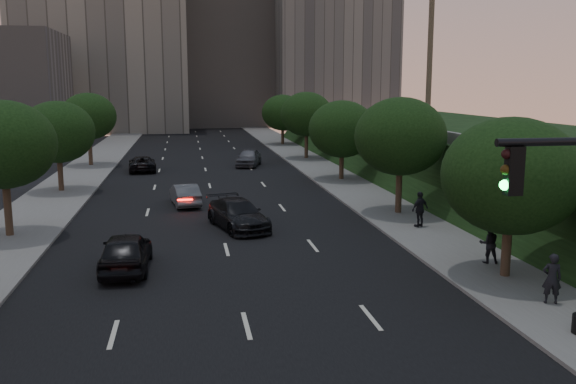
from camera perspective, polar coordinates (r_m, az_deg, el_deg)
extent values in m
cube|color=black|center=(43.50, -7.23, 0.14)|extent=(16.00, 140.00, 0.02)
cube|color=slate|center=(45.08, 5.90, 0.60)|extent=(4.50, 140.00, 0.15)
cube|color=slate|center=(44.29, -20.59, -0.16)|extent=(4.50, 140.00, 0.15)
cube|color=black|center=(47.53, 20.41, 2.85)|extent=(18.00, 90.00, 4.00)
cube|color=slate|center=(43.69, 10.84, 5.82)|extent=(0.35, 90.00, 0.70)
cube|color=gray|center=(105.91, -16.79, 14.23)|extent=(26.00, 20.00, 32.00)
cube|color=gray|center=(115.24, -5.92, 12.72)|extent=(22.00, 18.00, 26.00)
cube|color=gray|center=(112.34, 3.78, 15.38)|extent=(20.00, 22.00, 36.00)
cylinder|color=#38281C|center=(24.78, 19.79, -4.52)|extent=(0.36, 0.36, 2.86)
ellipsoid|color=black|center=(24.29, 20.15, 1.44)|extent=(5.20, 5.20, 4.42)
cylinder|color=#38281C|center=(35.44, 10.33, 0.44)|extent=(0.36, 0.36, 3.21)
ellipsoid|color=black|center=(35.09, 10.48, 5.14)|extent=(5.20, 5.20, 4.42)
cylinder|color=#38281C|center=(47.76, 5.03, 2.78)|extent=(0.36, 0.36, 2.86)
ellipsoid|color=black|center=(47.51, 5.08, 5.89)|extent=(5.20, 5.20, 4.42)
cylinder|color=#38281C|center=(61.31, 1.72, 4.57)|extent=(0.36, 0.36, 3.21)
ellipsoid|color=black|center=(61.10, 1.74, 7.29)|extent=(5.20, 5.20, 4.42)
cylinder|color=#38281C|center=(76.03, -0.51, 5.48)|extent=(0.36, 0.36, 2.86)
ellipsoid|color=black|center=(75.87, -0.51, 7.44)|extent=(5.20, 5.20, 4.42)
cylinder|color=#38281C|center=(32.52, -24.76, -1.14)|extent=(0.36, 0.36, 3.26)
ellipsoid|color=black|center=(32.13, -25.14, 4.05)|extent=(5.00, 5.00, 4.25)
cylinder|color=#38281C|center=(45.06, -20.53, 1.84)|extent=(0.36, 0.36, 2.99)
ellipsoid|color=black|center=(44.78, -20.74, 5.28)|extent=(5.00, 5.00, 4.25)
cylinder|color=#38281C|center=(58.76, -18.02, 3.87)|extent=(0.36, 0.36, 3.26)
ellipsoid|color=black|center=(58.54, -18.18, 6.75)|extent=(5.00, 5.00, 4.25)
cylinder|color=#4C4233|center=(46.52, 13.22, 14.49)|extent=(0.40, 0.40, 14.50)
cube|color=black|center=(12.49, 20.40, 1.86)|extent=(0.32, 0.22, 0.95)
sphere|color=black|center=(12.36, 19.77, 3.36)|extent=(0.20, 0.20, 0.20)
sphere|color=#3F2B0A|center=(12.40, 19.69, 1.98)|extent=(0.20, 0.20, 0.20)
sphere|color=#19F24C|center=(12.44, 19.60, 0.61)|extent=(0.20, 0.20, 0.20)
imported|color=black|center=(25.39, -14.94, -5.40)|extent=(1.96, 4.70, 1.59)
imported|color=#54585C|center=(38.29, -9.62, -0.24)|extent=(2.04, 4.32, 1.37)
imported|color=black|center=(54.22, -13.50, 2.59)|extent=(2.61, 4.99, 1.34)
imported|color=black|center=(31.76, -4.71, -2.10)|extent=(3.42, 5.56, 1.51)
imported|color=#52535A|center=(56.25, -3.69, 3.25)|extent=(3.11, 5.09, 1.62)
imported|color=black|center=(22.34, 23.46, -7.43)|extent=(0.73, 0.60, 1.73)
imported|color=black|center=(26.40, 18.29, -4.59)|extent=(0.91, 0.78, 1.64)
imported|color=black|center=(32.10, 12.25, -1.59)|extent=(1.17, 0.86, 1.85)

